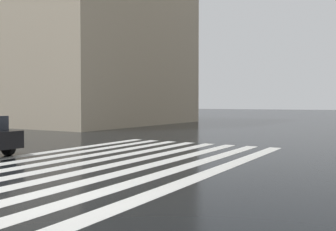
# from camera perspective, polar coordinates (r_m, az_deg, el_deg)

# --- Properties ---
(ground_plane) EXTENTS (220.00, 220.00, 0.00)m
(ground_plane) POSITION_cam_1_polar(r_m,az_deg,el_deg) (7.98, -16.89, -11.60)
(ground_plane) COLOR black
(zebra_crossing) EXTENTS (13.00, 7.50, 0.01)m
(zebra_crossing) POSITION_cam_1_polar(r_m,az_deg,el_deg) (12.12, -8.84, -6.92)
(zebra_crossing) COLOR silver
(zebra_crossing) RESTS_ON ground_plane
(haussmann_block_mid) EXTENTS (16.85, 29.21, 22.65)m
(haussmann_block_mid) POSITION_cam_1_polar(r_m,az_deg,el_deg) (42.07, -19.72, 14.44)
(haussmann_block_mid) COLOR tan
(haussmann_block_mid) RESTS_ON ground_plane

